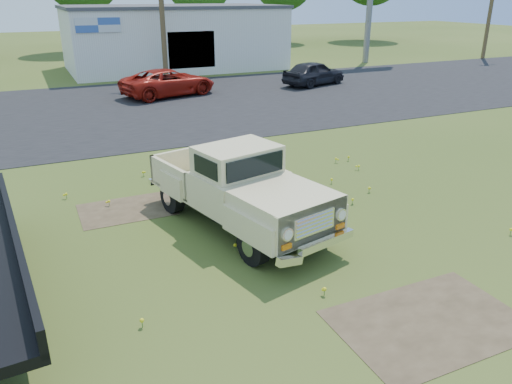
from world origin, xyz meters
TOP-DOWN VIEW (x-y plane):
  - ground at (0.00, 0.00)m, footprint 140.00×140.00m
  - asphalt_lot at (0.00, 15.00)m, footprint 90.00×14.00m
  - dirt_patch_a at (1.50, -3.00)m, footprint 3.00×2.00m
  - dirt_patch_b at (-2.00, 3.50)m, footprint 2.20×1.60m
  - commercial_building at (6.00, 26.99)m, footprint 14.20×8.20m
  - vintage_pickup_truck at (0.12, 1.57)m, footprint 3.13×5.46m
  - red_pickup at (2.85, 17.15)m, footprint 5.24×3.43m
  - dark_sedan at (11.17, 16.83)m, footprint 4.25×2.70m

SIDE VIEW (x-z plane):
  - ground at x=0.00m, z-range 0.00..0.00m
  - asphalt_lot at x=0.00m, z-range -0.01..0.01m
  - dirt_patch_a at x=1.50m, z-range -0.01..0.01m
  - dirt_patch_b at x=-2.00m, z-range -0.01..0.01m
  - red_pickup at x=2.85m, z-range 0.00..1.34m
  - dark_sedan at x=11.17m, z-range 0.00..1.35m
  - vintage_pickup_truck at x=0.12m, z-range 0.00..1.86m
  - commercial_building at x=6.00m, z-range 0.03..4.18m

